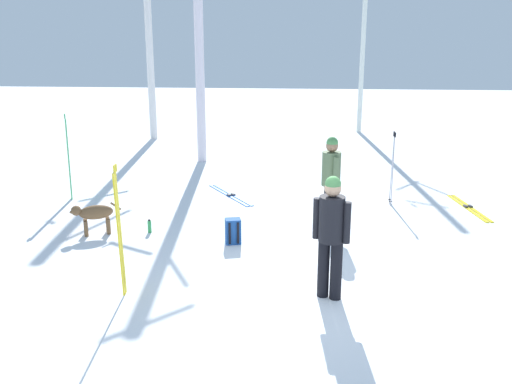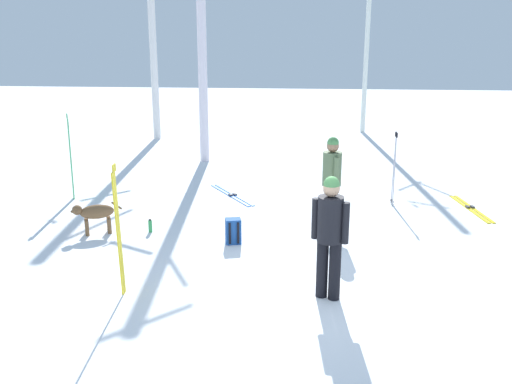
{
  "view_description": "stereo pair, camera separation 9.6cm",
  "coord_description": "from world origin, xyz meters",
  "px_view_note": "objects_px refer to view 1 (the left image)",
  "views": [
    {
      "loc": [
        -0.03,
        -7.26,
        3.5
      ],
      "look_at": [
        -0.74,
        1.53,
        1.0
      ],
      "focal_mm": 39.51,
      "sensor_mm": 36.0,
      "label": 1
    },
    {
      "loc": [
        0.07,
        -7.25,
        3.5
      ],
      "look_at": [
        -0.74,
        1.53,
        1.0
      ],
      "focal_mm": 39.51,
      "sensor_mm": 36.0,
      "label": 2
    }
  ],
  "objects_px": {
    "ski_pair_planted_0": "(68,158)",
    "birch_tree_1": "(198,27)",
    "ski_pair_planted_2": "(120,233)",
    "person_0": "(331,177)",
    "backpack_0": "(233,231)",
    "dog": "(94,214)",
    "birch_tree_0": "(148,14)",
    "ski_pair_lying_0": "(230,195)",
    "birch_tree_2": "(364,15)",
    "person_1": "(331,230)",
    "water_bottle_0": "(150,226)",
    "ski_pair_lying_1": "(469,208)"
  },
  "relations": [
    {
      "from": "ski_pair_lying_0",
      "to": "ski_pair_lying_1",
      "type": "xyz_separation_m",
      "value": [
        5.05,
        -0.55,
        0.0
      ]
    },
    {
      "from": "person_1",
      "to": "ski_pair_lying_0",
      "type": "bearing_deg",
      "value": 112.04
    },
    {
      "from": "ski_pair_planted_2",
      "to": "birch_tree_2",
      "type": "distance_m",
      "value": 14.84
    },
    {
      "from": "birch_tree_2",
      "to": "dog",
      "type": "bearing_deg",
      "value": -116.8
    },
    {
      "from": "ski_pair_lying_0",
      "to": "birch_tree_2",
      "type": "relative_size",
      "value": 0.21
    },
    {
      "from": "birch_tree_1",
      "to": "ski_pair_planted_2",
      "type": "bearing_deg",
      "value": -87.32
    },
    {
      "from": "ski_pair_planted_0",
      "to": "ski_pair_lying_1",
      "type": "height_order",
      "value": "ski_pair_planted_0"
    },
    {
      "from": "person_1",
      "to": "person_0",
      "type": "bearing_deg",
      "value": 87.4
    },
    {
      "from": "ski_pair_lying_0",
      "to": "water_bottle_0",
      "type": "relative_size",
      "value": 6.88
    },
    {
      "from": "ski_pair_planted_2",
      "to": "person_0",
      "type": "bearing_deg",
      "value": 46.09
    },
    {
      "from": "water_bottle_0",
      "to": "birch_tree_2",
      "type": "height_order",
      "value": "birch_tree_2"
    },
    {
      "from": "ski_pair_lying_1",
      "to": "birch_tree_0",
      "type": "height_order",
      "value": "birch_tree_0"
    },
    {
      "from": "birch_tree_1",
      "to": "ski_pair_lying_0",
      "type": "bearing_deg",
      "value": -70.02
    },
    {
      "from": "ski_pair_planted_2",
      "to": "backpack_0",
      "type": "xyz_separation_m",
      "value": [
        1.26,
        2.13,
        -0.71
      ]
    },
    {
      "from": "person_1",
      "to": "dog",
      "type": "height_order",
      "value": "person_1"
    },
    {
      "from": "person_1",
      "to": "ski_pair_lying_1",
      "type": "xyz_separation_m",
      "value": [
        3.07,
        4.34,
        -0.97
      ]
    },
    {
      "from": "ski_pair_planted_0",
      "to": "ski_pair_planted_2",
      "type": "xyz_separation_m",
      "value": [
        2.54,
        -4.45,
        -0.01
      ]
    },
    {
      "from": "ski_pair_planted_2",
      "to": "ski_pair_lying_0",
      "type": "relative_size",
      "value": 1.09
    },
    {
      "from": "person_1",
      "to": "dog",
      "type": "distance_m",
      "value": 4.68
    },
    {
      "from": "person_1",
      "to": "water_bottle_0",
      "type": "distance_m",
      "value": 4.02
    },
    {
      "from": "person_0",
      "to": "ski_pair_planted_0",
      "type": "bearing_deg",
      "value": 165.87
    },
    {
      "from": "birch_tree_0",
      "to": "birch_tree_1",
      "type": "xyz_separation_m",
      "value": [
        2.24,
        -3.31,
        -0.46
      ]
    },
    {
      "from": "dog",
      "to": "water_bottle_0",
      "type": "distance_m",
      "value": 1.01
    },
    {
      "from": "person_1",
      "to": "backpack_0",
      "type": "relative_size",
      "value": 3.9
    },
    {
      "from": "dog",
      "to": "ski_pair_planted_2",
      "type": "relative_size",
      "value": 0.45
    },
    {
      "from": "dog",
      "to": "birch_tree_1",
      "type": "bearing_deg",
      "value": 81.83
    },
    {
      "from": "backpack_0",
      "to": "water_bottle_0",
      "type": "height_order",
      "value": "backpack_0"
    },
    {
      "from": "ski_pair_lying_0",
      "to": "birch_tree_2",
      "type": "distance_m",
      "value": 10.29
    },
    {
      "from": "person_0",
      "to": "person_1",
      "type": "xyz_separation_m",
      "value": [
        -0.13,
        -2.88,
        0.0
      ]
    },
    {
      "from": "person_1",
      "to": "water_bottle_0",
      "type": "bearing_deg",
      "value": 143.07
    },
    {
      "from": "water_bottle_0",
      "to": "birch_tree_0",
      "type": "xyz_separation_m",
      "value": [
        -2.32,
        9.25,
        3.98
      ]
    },
    {
      "from": "dog",
      "to": "water_bottle_0",
      "type": "bearing_deg",
      "value": 9.9
    },
    {
      "from": "birch_tree_0",
      "to": "birch_tree_1",
      "type": "distance_m",
      "value": 4.02
    },
    {
      "from": "dog",
      "to": "ski_pair_planted_0",
      "type": "distance_m",
      "value": 2.49
    },
    {
      "from": "backpack_0",
      "to": "birch_tree_0",
      "type": "relative_size",
      "value": 0.06
    },
    {
      "from": "backpack_0",
      "to": "person_0",
      "type": "bearing_deg",
      "value": 28.92
    },
    {
      "from": "ski_pair_planted_0",
      "to": "birch_tree_1",
      "type": "height_order",
      "value": "birch_tree_1"
    },
    {
      "from": "person_1",
      "to": "ski_pair_planted_2",
      "type": "bearing_deg",
      "value": -176.28
    },
    {
      "from": "backpack_0",
      "to": "dog",
      "type": "bearing_deg",
      "value": 174.59
    },
    {
      "from": "ski_pair_planted_0",
      "to": "birch_tree_2",
      "type": "xyz_separation_m",
      "value": [
        7.03,
        9.33,
        3.18
      ]
    },
    {
      "from": "dog",
      "to": "ski_pair_lying_0",
      "type": "relative_size",
      "value": 0.49
    },
    {
      "from": "person_1",
      "to": "ski_pair_planted_0",
      "type": "relative_size",
      "value": 0.92
    },
    {
      "from": "person_0",
      "to": "water_bottle_0",
      "type": "relative_size",
      "value": 6.91
    },
    {
      "from": "dog",
      "to": "birch_tree_2",
      "type": "relative_size",
      "value": 0.11
    },
    {
      "from": "person_0",
      "to": "ski_pair_lying_0",
      "type": "height_order",
      "value": "person_0"
    },
    {
      "from": "person_0",
      "to": "birch_tree_0",
      "type": "distance_m",
      "value": 10.82
    },
    {
      "from": "birch_tree_0",
      "to": "birch_tree_1",
      "type": "bearing_deg",
      "value": -55.92
    },
    {
      "from": "person_0",
      "to": "birch_tree_2",
      "type": "relative_size",
      "value": 0.22
    },
    {
      "from": "dog",
      "to": "ski_pair_planted_0",
      "type": "xyz_separation_m",
      "value": [
        -1.27,
        2.08,
        0.54
      ]
    },
    {
      "from": "ski_pair_planted_2",
      "to": "birch_tree_1",
      "type": "bearing_deg",
      "value": 92.68
    }
  ]
}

